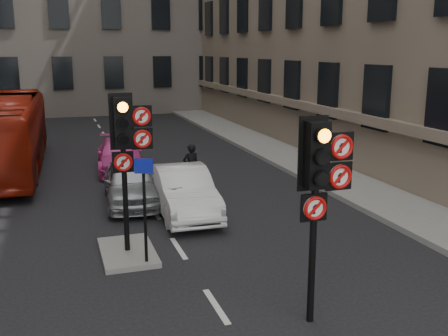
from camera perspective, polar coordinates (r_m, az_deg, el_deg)
pavement_right at (r=21.37m, az=9.65°, el=0.40°), size 3.00×50.00×0.16m
centre_island at (r=12.40m, az=-10.44°, el=-9.00°), size 1.20×2.00×0.12m
signal_near at (r=8.73m, az=10.45°, el=-0.94°), size 0.91×0.40×3.58m
signal_far at (r=11.68m, az=-10.54°, el=3.15°), size 0.91×0.40×3.58m
car_silver at (r=16.16m, az=-10.13°, el=-1.56°), size 1.80×3.95×1.31m
car_white at (r=14.93m, az=-4.48°, el=-2.52°), size 1.56×4.15×1.35m
car_pink at (r=20.68m, az=-11.29°, el=1.39°), size 2.02×4.25×1.20m
bus_red at (r=21.71m, az=-22.65°, el=3.46°), size 2.79×10.48×2.90m
motorcycle at (r=14.51m, az=-5.64°, el=-3.59°), size 0.77×1.83×1.07m
motorcyclist at (r=17.53m, az=-3.61°, el=0.15°), size 0.61×0.44×1.55m
info_sign at (r=11.17m, az=-8.65°, el=-3.03°), size 0.39×0.18×2.29m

